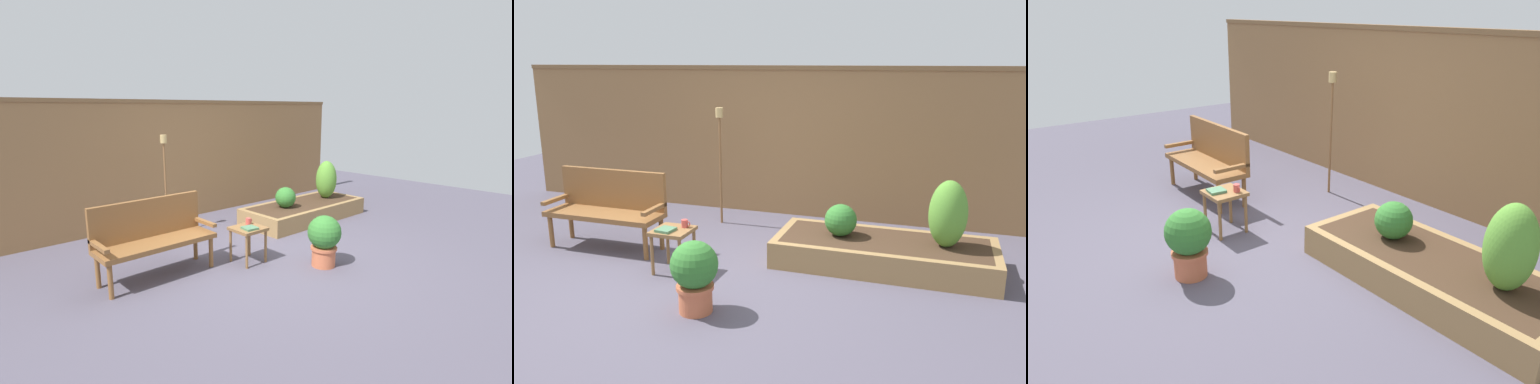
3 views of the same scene
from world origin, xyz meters
TOP-DOWN VIEW (x-y plane):
  - ground_plane at (0.00, 0.00)m, footprint 14.00×14.00m
  - fence_back at (0.00, 2.60)m, footprint 8.40×0.14m
  - garden_bench at (-1.45, 0.58)m, footprint 1.44×0.48m
  - side_table at (-0.32, 0.11)m, footprint 0.40×0.40m
  - cup_on_table at (-0.23, 0.21)m, footprint 0.11×0.07m
  - book_on_table at (-0.36, 0.03)m, footprint 0.19×0.20m
  - potted_boxwood at (0.32, -0.65)m, footprint 0.44×0.44m
  - raised_planter_bed at (1.81, 0.99)m, footprint 2.40×1.00m
  - shrub_near_bench at (1.32, 1.00)m, footprint 0.36×0.36m
  - shrub_far_corner at (2.45, 1.00)m, footprint 0.40×0.40m
  - tiki_torch at (-0.53, 1.87)m, footprint 0.10×0.10m

SIDE VIEW (x-z plane):
  - ground_plane at x=0.00m, z-range 0.00..0.00m
  - raised_planter_bed at x=1.81m, z-range 0.00..0.30m
  - potted_boxwood at x=0.32m, z-range 0.04..0.72m
  - side_table at x=-0.32m, z-range 0.16..0.64m
  - shrub_near_bench at x=1.32m, z-range 0.30..0.66m
  - book_on_table at x=-0.36m, z-range 0.48..0.51m
  - cup_on_table at x=-0.23m, z-range 0.48..0.56m
  - garden_bench at x=-1.45m, z-range 0.07..1.01m
  - shrub_far_corner at x=2.45m, z-range 0.30..1.02m
  - fence_back at x=0.00m, z-range 0.01..2.17m
  - tiki_torch at x=-0.53m, z-range 0.31..1.92m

